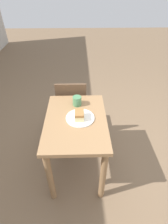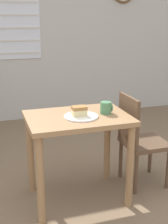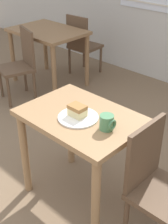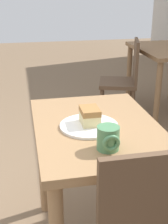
{
  "view_description": "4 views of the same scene",
  "coord_description": "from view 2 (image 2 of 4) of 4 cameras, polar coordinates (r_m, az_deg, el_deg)",
  "views": [
    {
      "loc": [
        -1.3,
        0.54,
        1.88
      ],
      "look_at": [
        0.03,
        0.51,
        0.82
      ],
      "focal_mm": 28.0,
      "sensor_mm": 36.0,
      "label": 1
    },
    {
      "loc": [
        -0.71,
        -1.75,
        1.54
      ],
      "look_at": [
        0.01,
        0.51,
        0.82
      ],
      "focal_mm": 50.0,
      "sensor_mm": 36.0,
      "label": 2
    },
    {
      "loc": [
        1.28,
        -0.74,
        1.88
      ],
      "look_at": [
        0.03,
        0.58,
        0.81
      ],
      "focal_mm": 50.0,
      "sensor_mm": 36.0,
      "label": 3
    },
    {
      "loc": [
        1.32,
        0.25,
        1.4
      ],
      "look_at": [
        -0.03,
        0.53,
        0.83
      ],
      "focal_mm": 50.0,
      "sensor_mm": 36.0,
      "label": 4
    }
  ],
  "objects": [
    {
      "name": "dining_table_near",
      "position": [
        2.61,
        -1.13,
        -3.83
      ],
      "size": [
        0.84,
        0.6,
        0.77
      ],
      "color": "#9E754C",
      "rests_on": "ground_plane"
    },
    {
      "name": "wall_back",
      "position": [
        4.83,
        -9.75,
        15.13
      ],
      "size": [
        10.0,
        0.1,
        2.8
      ],
      "color": "beige",
      "rests_on": "ground_plane"
    },
    {
      "name": "plate",
      "position": [
        2.53,
        -0.61,
        -0.82
      ],
      "size": [
        0.28,
        0.28,
        0.01
      ],
      "color": "white",
      "rests_on": "dining_table_near"
    },
    {
      "name": "chair_near_window",
      "position": [
        2.94,
        9.96,
        -4.71
      ],
      "size": [
        0.39,
        0.39,
        0.88
      ],
      "rotation": [
        0.0,
        0.0,
        1.57
      ],
      "color": "brown",
      "rests_on": "ground_plane"
    },
    {
      "name": "cake_slice",
      "position": [
        2.52,
        -0.88,
        0.2
      ],
      "size": [
        0.12,
        0.09,
        0.08
      ],
      "color": "beige",
      "rests_on": "plate"
    },
    {
      "name": "coffee_mug",
      "position": [
        2.61,
        4.08,
        0.78
      ],
      "size": [
        0.1,
        0.09,
        0.1
      ],
      "color": "#4C8456",
      "rests_on": "dining_table_near"
    }
  ]
}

